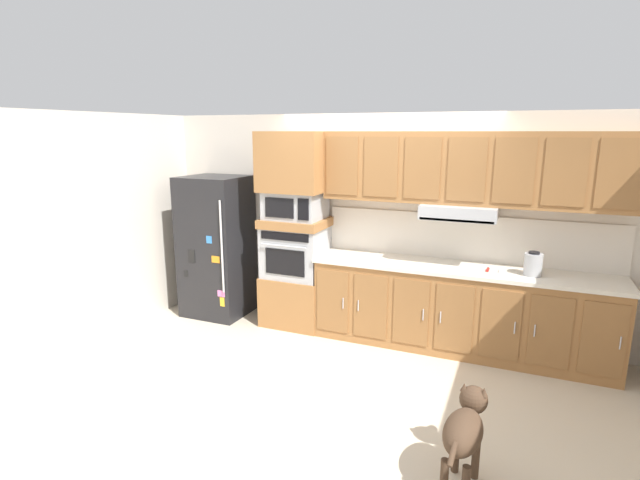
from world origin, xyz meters
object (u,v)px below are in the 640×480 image
at_px(dog, 465,428).
at_px(screwdriver, 489,270).
at_px(microwave, 295,205).
at_px(refrigerator, 217,246).
at_px(electric_kettle, 533,264).
at_px(built_in_oven, 296,251).

bearing_deg(dog, screwdriver, 6.60).
xyz_separation_m(microwave, screwdriver, (2.19, -0.05, -0.53)).
height_order(refrigerator, electric_kettle, refrigerator).
bearing_deg(electric_kettle, dog, -100.11).
distance_m(refrigerator, built_in_oven, 1.08).
height_order(refrigerator, built_in_oven, refrigerator).
relative_size(built_in_oven, screwdriver, 5.33).
bearing_deg(dog, microwave, 52.27).
xyz_separation_m(screwdriver, electric_kettle, (0.40, 0.00, 0.10)).
bearing_deg(microwave, refrigerator, -176.41).
xyz_separation_m(refrigerator, screwdriver, (3.26, 0.02, 0.05)).
distance_m(built_in_oven, electric_kettle, 2.59).
relative_size(refrigerator, electric_kettle, 7.33).
distance_m(built_in_oven, screwdriver, 2.19).
bearing_deg(screwdriver, electric_kettle, 0.62).
bearing_deg(microwave, screwdriver, -1.35).
relative_size(built_in_oven, dog, 0.85).
distance_m(electric_kettle, dog, 2.17).
distance_m(refrigerator, microwave, 1.23).
bearing_deg(built_in_oven, refrigerator, -176.41).
bearing_deg(refrigerator, microwave, 3.59).
bearing_deg(refrigerator, dog, -31.51).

